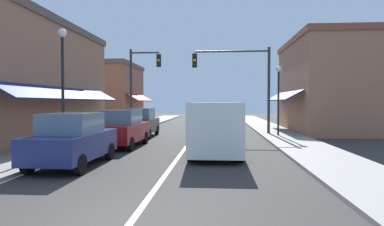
{
  "coord_description": "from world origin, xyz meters",
  "views": [
    {
      "loc": [
        1.54,
        -5.43,
        2.13
      ],
      "look_at": [
        0.07,
        13.54,
        1.53
      ],
      "focal_mm": 31.86,
      "sensor_mm": 36.0,
      "label": 1
    }
  ],
  "objects": [
    {
      "name": "parked_car_second_left",
      "position": [
        -3.03,
        10.38,
        0.88
      ],
      "size": [
        1.85,
        4.13,
        1.77
      ],
      "rotation": [
        0.0,
        0.0,
        -0.02
      ],
      "color": "maroon",
      "rests_on": "ground"
    },
    {
      "name": "street_lamp_left_near",
      "position": [
        -4.8,
        8.02,
        3.42
      ],
      "size": [
        0.36,
        0.36,
        5.13
      ],
      "color": "black",
      "rests_on": "ground"
    },
    {
      "name": "storefront_left_block",
      "position": [
        -9.01,
        12.0,
        3.31
      ],
      "size": [
        5.74,
        14.2,
        6.61
      ],
      "color": "#9E6B4C",
      "rests_on": "ground"
    },
    {
      "name": "van_in_lane",
      "position": [
        1.44,
        8.25,
        1.15
      ],
      "size": [
        2.02,
        5.19,
        2.12
      ],
      "rotation": [
        0.0,
        0.0,
        0.0
      ],
      "color": "silver",
      "rests_on": "ground"
    },
    {
      "name": "parked_car_third_left",
      "position": [
        -3.25,
        15.05,
        0.88
      ],
      "size": [
        1.82,
        4.12,
        1.77
      ],
      "rotation": [
        0.0,
        0.0,
        0.01
      ],
      "color": "black",
      "rests_on": "ground"
    },
    {
      "name": "storefront_far_left",
      "position": [
        -9.55,
        28.0,
        2.99
      ],
      "size": [
        6.84,
        8.2,
        5.97
      ],
      "color": "#8E5B42",
      "rests_on": "ground"
    },
    {
      "name": "sidewalk_right",
      "position": [
        5.5,
        18.0,
        0.06
      ],
      "size": [
        2.6,
        56.0,
        0.12
      ],
      "primitive_type": "cube",
      "color": "gray",
      "rests_on": "ground"
    },
    {
      "name": "traffic_signal_left_corner",
      "position": [
        -4.11,
        18.83,
        3.85
      ],
      "size": [
        2.32,
        0.5,
        5.96
      ],
      "color": "#333333",
      "rests_on": "ground"
    },
    {
      "name": "storefront_right_block",
      "position": [
        9.17,
        20.0,
        3.36
      ],
      "size": [
        6.07,
        10.2,
        6.71
      ],
      "color": "#9E6B4C",
      "rests_on": "ground"
    },
    {
      "name": "parked_car_nearest_left",
      "position": [
        -3.27,
        5.47,
        0.88
      ],
      "size": [
        1.78,
        4.1,
        1.77
      ],
      "rotation": [
        0.0,
        0.0,
        -0.0
      ],
      "color": "navy",
      "rests_on": "ground"
    },
    {
      "name": "lane_center_stripe",
      "position": [
        0.0,
        18.0,
        0.0
      ],
      "size": [
        0.14,
        52.0,
        0.01
      ],
      "primitive_type": "cube",
      "color": "silver",
      "rests_on": "ground"
    },
    {
      "name": "sidewalk_left",
      "position": [
        -5.5,
        18.0,
        0.06
      ],
      "size": [
        2.6,
        56.0,
        0.12
      ],
      "primitive_type": "cube",
      "color": "gray",
      "rests_on": "ground"
    },
    {
      "name": "traffic_signal_mast_arm",
      "position": [
        3.07,
        16.94,
        3.89
      ],
      "size": [
        5.05,
        0.5,
        5.7
      ],
      "color": "#333333",
      "rests_on": "ground"
    },
    {
      "name": "street_lamp_right_mid",
      "position": [
        5.19,
        15.66,
        2.96
      ],
      "size": [
        0.36,
        0.36,
        4.34
      ],
      "color": "black",
      "rests_on": "ground"
    },
    {
      "name": "ground_plane",
      "position": [
        0.0,
        18.0,
        0.0
      ],
      "size": [
        80.0,
        80.0,
        0.0
      ],
      "primitive_type": "plane",
      "color": "#33302D"
    }
  ]
}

